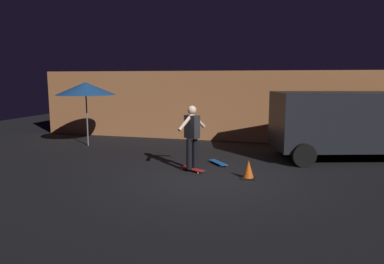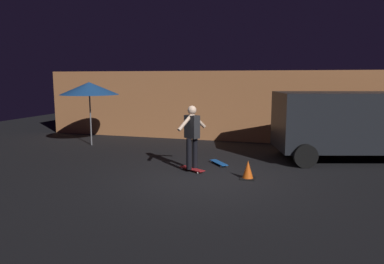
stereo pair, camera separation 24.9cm
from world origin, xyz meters
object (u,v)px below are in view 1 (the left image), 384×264
patio_umbrella (86,89)px  skateboard_ridden (192,169)px  parked_van (352,121)px  traffic_cone (248,170)px  skater (192,133)px  skateboard_spare (218,163)px

patio_umbrella → skateboard_ridden: 5.61m
parked_van → traffic_cone: (-2.78, -3.01, -0.95)m
patio_umbrella → skateboard_ridden: size_ratio=2.96×
patio_umbrella → skater: bearing=-28.6°
traffic_cone → skateboard_ridden: bearing=167.6°
parked_van → patio_umbrella: size_ratio=2.15×
skateboard_spare → skateboard_ridden: bearing=-120.8°
skateboard_spare → traffic_cone: 1.58m
skateboard_ridden → patio_umbrella: bearing=151.4°
parked_van → skateboard_ridden: size_ratio=6.36×
traffic_cone → skateboard_spare: bearing=128.9°
skateboard_ridden → skater: skater is taller
patio_umbrella → traffic_cone: patio_umbrella is taller
skateboard_spare → parked_van: bearing=25.3°
skateboard_ridden → skater: 0.98m
skater → skateboard_ridden: bearing=63.4°
skater → skateboard_spare: bearing=59.2°
skateboard_spare → traffic_cone: bearing=-51.1°
parked_van → traffic_cone: 4.20m
patio_umbrella → skateboard_ridden: bearing=-28.6°
parked_van → skateboard_ridden: (-4.30, -2.67, -1.11)m
skateboard_ridden → parked_van: bearing=31.9°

